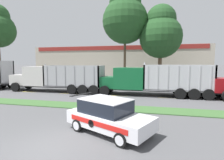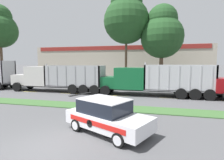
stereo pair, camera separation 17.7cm
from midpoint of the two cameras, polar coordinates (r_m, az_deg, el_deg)
name	(u,v)px [view 1 (the left image)]	position (r m, az deg, el deg)	size (l,w,h in m)	color
ground_plane	(49,147)	(7.97, -20.39, -19.95)	(600.00, 600.00, 0.00)	#515154
grass_verge	(99,107)	(13.63, -4.65, -8.71)	(120.00, 1.85, 0.06)	#3D6633
centre_line_2	(27,92)	(22.97, -26.16, -3.47)	(2.40, 0.14, 0.01)	yellow
centre_line_3	(69,94)	(20.00, -14.09, -4.33)	(2.40, 0.14, 0.01)	yellow
centre_line_4	(117,96)	(18.19, 1.27, -5.15)	(2.40, 0.14, 0.01)	yellow
centre_line_5	(171,98)	(17.89, 18.53, -5.62)	(2.40, 0.14, 0.01)	yellow
dump_truck_lead	(49,79)	(22.19, -20.18, 0.42)	(11.49, 2.56, 3.27)	black
dump_truck_trail	(142,81)	(18.62, 9.54, -0.24)	(11.42, 2.80, 3.44)	black
rally_car	(108,115)	(8.73, -1.86, -11.46)	(4.66, 3.52, 1.67)	white
store_building_backdrop	(120,63)	(40.96, 2.54, 5.62)	(36.15, 12.10, 6.83)	#BCB29E
tree_behind_left	(125,17)	(28.09, 4.10, 19.97)	(6.83, 6.83, 14.82)	brown
tree_behind_right	(161,33)	(27.50, 15.41, 14.63)	(6.23, 6.23, 11.87)	brown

